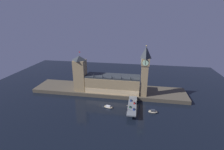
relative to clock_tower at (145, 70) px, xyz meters
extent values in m
plane|color=black|center=(-50.03, -25.80, -40.96)|extent=(400.00, 400.00, 0.00)
cube|color=#4C4438|center=(-50.03, 13.20, -38.34)|extent=(220.00, 42.00, 5.23)
cube|color=#9E845B|center=(-42.64, 6.47, -25.18)|extent=(74.55, 23.54, 21.08)
cube|color=beige|center=(-42.64, -5.42, -31.93)|extent=(74.55, 0.20, 7.59)
cube|color=#2D3338|center=(-42.64, 6.47, -13.44)|extent=(74.55, 21.66, 2.40)
cone|color=#2D3338|center=(-67.49, -3.54, -9.92)|extent=(2.40, 2.40, 4.64)
cone|color=#2D3338|center=(-55.07, -3.54, -9.92)|extent=(2.40, 2.40, 4.64)
cone|color=#2D3338|center=(-42.64, -3.54, -9.92)|extent=(2.40, 2.40, 4.64)
cone|color=#2D3338|center=(-30.22, -3.54, -9.92)|extent=(2.40, 2.40, 4.64)
cone|color=#2D3338|center=(-17.79, -3.54, -9.92)|extent=(2.40, 2.40, 4.64)
cube|color=#9E845B|center=(0.00, 0.00, -14.70)|extent=(8.60, 8.60, 42.05)
cube|color=#9E845B|center=(0.00, 0.00, 10.89)|extent=(10.15, 10.15, 9.11)
cylinder|color=#B7E5B7|center=(0.00, -5.20, 10.89)|extent=(7.26, 0.25, 7.26)
cylinder|color=#B7E5B7|center=(0.00, 5.20, 10.89)|extent=(7.26, 0.25, 7.26)
cylinder|color=#B7E5B7|center=(5.20, 0.00, 10.89)|extent=(0.25, 7.26, 7.26)
cylinder|color=#B7E5B7|center=(-5.20, 0.00, 10.89)|extent=(0.25, 7.26, 7.26)
cube|color=black|center=(0.00, -5.39, 11.43)|extent=(0.36, 0.10, 5.45)
pyramid|color=#2D3338|center=(0.00, 0.00, 22.84)|extent=(10.15, 10.15, 14.79)
sphere|color=gold|center=(0.00, 0.00, 31.04)|extent=(1.60, 1.60, 1.60)
cube|color=#9E845B|center=(-88.78, 3.50, -13.61)|extent=(15.60, 15.60, 44.22)
pyramid|color=#2D3338|center=(-88.78, 3.50, 11.54)|extent=(15.92, 15.92, 6.09)
cylinder|color=#99999E|center=(-88.78, 3.50, 17.59)|extent=(0.24, 0.24, 6.00)
cube|color=red|center=(-87.68, 3.50, 19.69)|extent=(2.00, 0.08, 1.20)
cube|color=slate|center=(-13.03, -30.80, -34.86)|extent=(10.09, 46.00, 1.40)
cube|color=#4C4438|center=(-13.03, -38.47, -38.26)|extent=(8.58, 3.20, 5.39)
cube|color=#4C4438|center=(-13.03, -23.14, -38.26)|extent=(8.58, 3.20, 5.39)
cube|color=navy|center=(-15.25, -21.57, -33.57)|extent=(1.93, 4.44, 0.84)
cube|color=black|center=(-15.25, -21.57, -32.92)|extent=(1.58, 2.00, 0.45)
cylinder|color=black|center=(-16.16, -20.20, -33.84)|extent=(0.22, 0.64, 0.64)
cylinder|color=black|center=(-14.33, -20.20, -33.84)|extent=(0.22, 0.64, 0.64)
cylinder|color=black|center=(-16.16, -22.95, -33.84)|extent=(0.22, 0.64, 0.64)
cylinder|color=black|center=(-14.33, -22.95, -33.84)|extent=(0.22, 0.64, 0.64)
cube|color=#235633|center=(-15.25, -37.43, -33.58)|extent=(1.93, 3.88, 0.81)
cube|color=black|center=(-15.25, -37.43, -32.95)|extent=(1.58, 1.75, 0.45)
cylinder|color=black|center=(-16.16, -36.23, -33.84)|extent=(0.22, 0.64, 0.64)
cylinder|color=black|center=(-14.33, -36.23, -33.84)|extent=(0.22, 0.64, 0.64)
cylinder|color=black|center=(-16.16, -38.64, -33.84)|extent=(0.22, 0.64, 0.64)
cylinder|color=black|center=(-14.33, -38.64, -33.84)|extent=(0.22, 0.64, 0.64)
cube|color=navy|center=(-10.81, -41.53, -33.64)|extent=(1.80, 4.31, 0.70)
cube|color=black|center=(-10.81, -41.53, -33.06)|extent=(1.48, 1.94, 0.45)
cylinder|color=black|center=(-9.95, -42.86, -33.84)|extent=(0.22, 0.64, 0.64)
cylinder|color=black|center=(-11.66, -42.86, -33.84)|extent=(0.22, 0.64, 0.64)
cylinder|color=black|center=(-9.95, -40.19, -33.84)|extent=(0.22, 0.64, 0.64)
cylinder|color=black|center=(-11.66, -40.19, -33.84)|extent=(0.22, 0.64, 0.64)
cube|color=red|center=(-10.81, -27.48, -33.51)|extent=(1.79, 4.24, 0.96)
cube|color=black|center=(-10.81, -27.48, -32.80)|extent=(1.47, 1.91, 0.45)
cylinder|color=black|center=(-9.96, -28.80, -33.84)|extent=(0.22, 0.64, 0.64)
cylinder|color=black|center=(-11.66, -28.80, -33.84)|extent=(0.22, 0.64, 0.64)
cylinder|color=black|center=(-9.96, -26.17, -33.84)|extent=(0.22, 0.64, 0.64)
cylinder|color=black|center=(-11.66, -26.17, -33.84)|extent=(0.22, 0.64, 0.64)
cylinder|color=black|center=(-17.47, -42.88, -33.74)|extent=(0.28, 0.28, 0.85)
cylinder|color=maroon|center=(-17.47, -42.88, -32.96)|extent=(0.38, 0.38, 0.71)
sphere|color=tan|center=(-17.47, -42.88, -32.50)|extent=(0.23, 0.23, 0.23)
cylinder|color=#2D3333|center=(-17.87, -45.52, -33.91)|extent=(0.56, 0.56, 0.50)
cylinder|color=#2D3333|center=(-17.87, -45.52, -30.75)|extent=(0.18, 0.18, 5.82)
sphere|color=#F9E5A3|center=(-17.87, -45.52, -27.29)|extent=(0.60, 0.60, 0.60)
sphere|color=#F9E5A3|center=(-18.32, -45.52, -27.64)|extent=(0.44, 0.44, 0.44)
sphere|color=#F9E5A3|center=(-17.42, -45.52, -27.64)|extent=(0.44, 0.44, 0.44)
cylinder|color=#2D3333|center=(-8.19, -30.80, -33.91)|extent=(0.56, 0.56, 0.50)
cylinder|color=#2D3333|center=(-8.19, -30.80, -30.91)|extent=(0.18, 0.18, 5.52)
sphere|color=#F9E5A3|center=(-8.19, -30.80, -27.60)|extent=(0.60, 0.60, 0.60)
sphere|color=#F9E5A3|center=(-8.64, -30.80, -27.95)|extent=(0.44, 0.44, 0.44)
sphere|color=#F9E5A3|center=(-7.74, -30.80, -27.95)|extent=(0.44, 0.44, 0.44)
cylinder|color=#2D3333|center=(-17.87, -16.08, -33.91)|extent=(0.56, 0.56, 0.50)
cylinder|color=#2D3333|center=(-17.87, -16.08, -30.69)|extent=(0.18, 0.18, 5.96)
sphere|color=#F9E5A3|center=(-17.87, -16.08, -27.16)|extent=(0.60, 0.60, 0.60)
sphere|color=#F9E5A3|center=(-18.32, -16.08, -27.51)|extent=(0.44, 0.44, 0.44)
sphere|color=#F9E5A3|center=(-17.42, -16.08, -27.51)|extent=(0.44, 0.44, 0.44)
ellipsoid|color=#B2A893|center=(-42.02, -31.38, -40.19)|extent=(11.99, 6.67, 1.54)
cube|color=tan|center=(-42.02, -31.38, -39.48)|extent=(10.47, 5.56, 0.24)
cube|color=silver|center=(-42.02, -31.38, -38.59)|extent=(5.56, 3.66, 1.54)
ellipsoid|color=#B2A893|center=(11.21, -33.18, -40.04)|extent=(10.65, 5.29, 1.83)
cube|color=tan|center=(11.21, -33.18, -39.21)|extent=(9.36, 4.26, 0.24)
cube|color=#2D333D|center=(11.21, -33.18, -38.18)|extent=(4.82, 3.22, 1.83)
camera|label=1|loc=(-8.42, -202.03, 63.10)|focal=26.00mm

